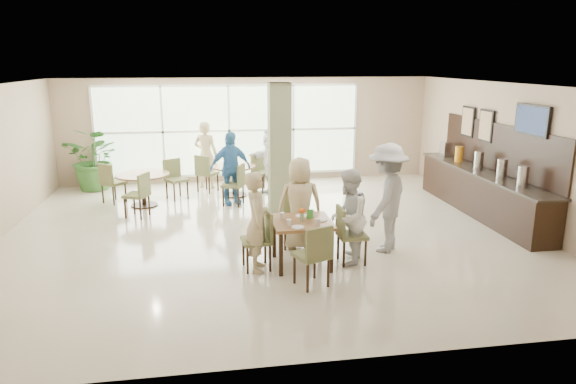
{
  "coord_description": "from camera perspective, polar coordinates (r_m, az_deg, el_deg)",
  "views": [
    {
      "loc": [
        -1.11,
        -9.41,
        3.23
      ],
      "look_at": [
        0.2,
        -1.2,
        1.1
      ],
      "focal_mm": 32.0,
      "sensor_mm": 36.0,
      "label": 1
    }
  ],
  "objects": [
    {
      "name": "ground",
      "position": [
        10.01,
        -2.22,
        -4.46
      ],
      "size": [
        10.0,
        10.0,
        0.0
      ],
      "primitive_type": "plane",
      "color": "beige",
      "rests_on": "ground"
    },
    {
      "name": "room_shell",
      "position": [
        9.6,
        -2.32,
        5.21
      ],
      "size": [
        10.0,
        10.0,
        10.0
      ],
      "color": "white",
      "rests_on": "ground"
    },
    {
      "name": "window_bank",
      "position": [
        14.0,
        -6.54,
        6.78
      ],
      "size": [
        7.0,
        0.04,
        7.0
      ],
      "color": "silver",
      "rests_on": "ground"
    },
    {
      "name": "column",
      "position": [
        10.87,
        -0.95,
        4.69
      ],
      "size": [
        0.45,
        0.45,
        2.8
      ],
      "primitive_type": "cube",
      "color": "#6B7652",
      "rests_on": "ground"
    },
    {
      "name": "main_table",
      "position": [
        8.24,
        1.54,
        -3.83
      ],
      "size": [
        0.94,
        0.94,
        0.75
      ],
      "color": "brown",
      "rests_on": "ground"
    },
    {
      "name": "round_table_left",
      "position": [
        12.1,
        -15.83,
        1.23
      ],
      "size": [
        1.2,
        1.2,
        0.75
      ],
      "color": "brown",
      "rests_on": "ground"
    },
    {
      "name": "round_table_right",
      "position": [
        12.61,
        -6.04,
        2.11
      ],
      "size": [
        1.06,
        1.06,
        0.75
      ],
      "color": "brown",
      "rests_on": "ground"
    },
    {
      "name": "chairs_main_table",
      "position": [
        8.29,
        1.78,
        -5.04
      ],
      "size": [
        2.04,
        2.19,
        0.95
      ],
      "color": "#535E33",
      "rests_on": "ground"
    },
    {
      "name": "chairs_table_left",
      "position": [
        12.14,
        -15.85,
        0.71
      ],
      "size": [
        2.07,
        1.96,
        0.95
      ],
      "color": "#535E33",
      "rests_on": "ground"
    },
    {
      "name": "chairs_table_right",
      "position": [
        12.63,
        -5.95,
        1.71
      ],
      "size": [
        2.03,
        1.98,
        0.95
      ],
      "color": "#535E33",
      "rests_on": "ground"
    },
    {
      "name": "tabletop_clutter",
      "position": [
        8.19,
        1.68,
        -2.83
      ],
      "size": [
        0.74,
        0.77,
        0.21
      ],
      "color": "white",
      "rests_on": "main_table"
    },
    {
      "name": "buffet_counter",
      "position": [
        11.8,
        20.72,
        0.32
      ],
      "size": [
        0.64,
        4.7,
        1.95
      ],
      "color": "black",
      "rests_on": "ground"
    },
    {
      "name": "wall_tv",
      "position": [
        10.74,
        25.48,
        7.22
      ],
      "size": [
        0.06,
        1.0,
        0.58
      ],
      "color": "black",
      "rests_on": "ground"
    },
    {
      "name": "framed_art_a",
      "position": [
        12.12,
        21.14,
        6.88
      ],
      "size": [
        0.05,
        0.55,
        0.7
      ],
      "color": "black",
      "rests_on": "ground"
    },
    {
      "name": "framed_art_b",
      "position": [
        12.81,
        19.37,
        7.4
      ],
      "size": [
        0.05,
        0.55,
        0.7
      ],
      "color": "black",
      "rests_on": "ground"
    },
    {
      "name": "potted_plant",
      "position": [
        13.98,
        -20.64,
        3.47
      ],
      "size": [
        1.9,
        1.9,
        1.61
      ],
      "primitive_type": "imported",
      "rotation": [
        0.0,
        0.0,
        -0.4
      ],
      "color": "#326629",
      "rests_on": "ground"
    },
    {
      "name": "teen_left",
      "position": [
        8.02,
        -3.46,
        -3.32
      ],
      "size": [
        0.42,
        0.61,
        1.59
      ],
      "primitive_type": "imported",
      "rotation": [
        0.0,
        0.0,
        1.5
      ],
      "color": "#C9B486",
      "rests_on": "ground"
    },
    {
      "name": "teen_far",
      "position": [
        8.95,
        1.32,
        -1.27
      ],
      "size": [
        0.81,
        0.45,
        1.63
      ],
      "primitive_type": "imported",
      "rotation": [
        0.0,
        0.0,
        3.12
      ],
      "color": "#C9B486",
      "rests_on": "ground"
    },
    {
      "name": "teen_right",
      "position": [
        8.34,
        6.71,
        -2.76
      ],
      "size": [
        0.85,
        0.94,
        1.58
      ],
      "primitive_type": "imported",
      "rotation": [
        0.0,
        0.0,
        -1.97
      ],
      "color": "white",
      "rests_on": "ground"
    },
    {
      "name": "teen_standing",
      "position": [
        8.96,
        10.92,
        -0.66
      ],
      "size": [
        1.3,
        1.4,
        1.89
      ],
      "primitive_type": "imported",
      "rotation": [
        0.0,
        0.0,
        -2.23
      ],
      "color": "#A0A0A2",
      "rests_on": "ground"
    },
    {
      "name": "adult_a",
      "position": [
        11.83,
        -6.43,
        2.64
      ],
      "size": [
        1.12,
        0.85,
        1.68
      ],
      "primitive_type": "imported",
      "rotation": [
        0.0,
        0.0,
        0.33
      ],
      "color": "#3E7EBB",
      "rests_on": "ground"
    },
    {
      "name": "adult_b",
      "position": [
        12.62,
        -1.85,
        3.42
      ],
      "size": [
        1.25,
        1.68,
        1.66
      ],
      "primitive_type": "imported",
      "rotation": [
        0.0,
        0.0,
        -1.14
      ],
      "color": "white",
      "rests_on": "ground"
    },
    {
      "name": "adult_standing",
      "position": [
        13.45,
        -9.11,
        4.12
      ],
      "size": [
        0.75,
        0.64,
        1.75
      ],
      "primitive_type": "imported",
      "rotation": [
        0.0,
        0.0,
        2.72
      ],
      "color": "#C9B486",
      "rests_on": "ground"
    }
  ]
}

